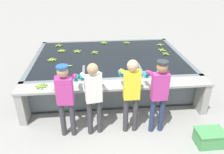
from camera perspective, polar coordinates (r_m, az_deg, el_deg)
ground_plane at (r=5.14m, az=1.20°, el=-11.39°), size 80.00×80.00×0.00m
wash_tank at (r=6.62m, az=-0.74°, el=2.09°), size 4.38×3.09×0.84m
work_ledge at (r=4.98m, az=0.97°, el=-4.35°), size 4.38×0.45×0.84m
worker_0 at (r=4.35m, az=-12.06°, el=-4.56°), size 0.44×0.73×1.58m
worker_1 at (r=4.32m, az=-4.89°, el=-4.21°), size 0.48×0.73×1.60m
worker_2 at (r=4.37m, az=5.05°, el=-3.41°), size 0.40×0.71×1.64m
worker_3 at (r=4.45m, az=12.16°, el=-3.40°), size 0.42×0.72×1.62m
banana_bunch_floating_0 at (r=5.86m, az=-11.63°, el=2.84°), size 0.28×0.28×0.08m
banana_bunch_floating_1 at (r=7.57m, az=12.49°, el=8.21°), size 0.28×0.28×0.08m
banana_bunch_floating_2 at (r=6.37m, az=-15.39°, el=4.38°), size 0.28×0.28×0.08m
banana_bunch_floating_3 at (r=7.08m, az=12.92°, el=6.90°), size 0.24×0.24×0.08m
banana_bunch_floating_4 at (r=7.61m, az=-2.12°, el=8.93°), size 0.28×0.28×0.08m
banana_bunch_floating_5 at (r=6.78m, az=13.87°, el=5.92°), size 0.25×0.25×0.08m
banana_bunch_floating_6 at (r=6.88m, az=-9.03°, el=6.67°), size 0.28×0.27×0.08m
banana_bunch_floating_7 at (r=7.64m, az=3.89°, el=8.95°), size 0.28×0.27×0.08m
banana_bunch_floating_8 at (r=7.54m, az=-13.74°, el=8.01°), size 0.28×0.27×0.08m
banana_bunch_floating_9 at (r=7.01m, az=-13.02°, el=6.70°), size 0.28×0.28×0.08m
banana_bunch_floating_10 at (r=6.71m, az=-4.49°, el=6.42°), size 0.26×0.26×0.08m
banana_bunch_ledge_0 at (r=4.84m, az=6.74°, el=-2.03°), size 0.28×0.28×0.08m
banana_bunch_ledge_1 at (r=4.83m, az=-13.80°, el=-2.69°), size 0.23×0.23×0.08m
banana_bunch_ledge_2 at (r=4.99m, az=-17.95°, el=-2.29°), size 0.28×0.28×0.08m
knife_0 at (r=4.85m, az=-2.30°, el=-1.92°), size 0.16×0.33×0.02m
crate at (r=4.86m, az=24.09°, el=-14.27°), size 0.55×0.39×0.32m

